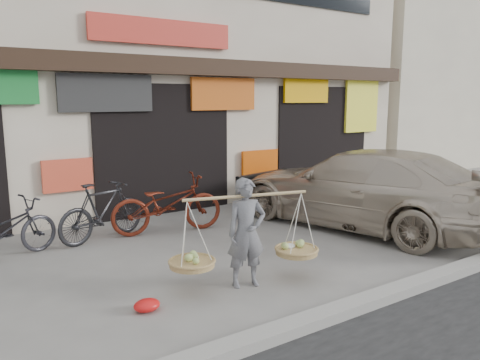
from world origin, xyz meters
TOP-DOWN VIEW (x-y plane):
  - ground at (0.00, 0.00)m, footprint 70.00×70.00m
  - kerb at (0.00, -2.00)m, footprint 70.00×0.25m
  - shophouse_block at (-0.00, 6.42)m, footprint 14.00×6.32m
  - neighbor_east at (13.50, 7.00)m, footprint 12.00×7.00m
  - street_vendor at (-0.81, -0.70)m, footprint 1.95×0.91m
  - bike_0 at (-3.31, 2.09)m, footprint 1.84×1.17m
  - bike_1 at (-1.73, 2.32)m, footprint 1.75×0.97m
  - bike_2 at (-0.61, 2.11)m, footprint 2.10×1.06m
  - suv at (2.62, 0.51)m, footprint 3.15×5.41m
  - red_bag at (-2.18, -0.69)m, footprint 0.31×0.25m

SIDE VIEW (x-z plane):
  - ground at x=0.00m, z-range 0.00..0.00m
  - kerb at x=0.00m, z-range 0.00..0.12m
  - red_bag at x=-2.18m, z-range 0.00..0.14m
  - bike_0 at x=-3.31m, z-range 0.00..0.91m
  - bike_1 at x=-1.73m, z-range 0.00..1.01m
  - bike_2 at x=-0.61m, z-range 0.00..1.05m
  - street_vendor at x=-0.81m, z-range -0.07..1.35m
  - suv at x=2.62m, z-range 0.00..1.47m
  - neighbor_east at x=13.50m, z-range 0.00..6.40m
  - shophouse_block at x=0.00m, z-range -0.05..6.95m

